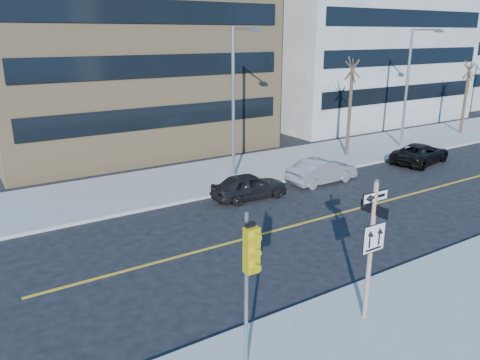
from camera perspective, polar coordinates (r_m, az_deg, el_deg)
ground at (r=15.78m, az=8.11°, el=-12.38°), size 120.00×120.00×0.00m
far_sidewalk at (r=35.92m, az=17.74°, el=4.15°), size 66.00×6.00×0.15m
road_centerline at (r=26.64m, az=22.40°, el=-0.96°), size 40.00×0.14×0.01m
sign_pole at (r=13.10m, az=15.73°, el=-7.41°), size 0.92×0.92×4.06m
traffic_signal at (r=10.32m, az=1.28°, el=-10.06°), size 0.32×0.45×4.00m
parked_car_a at (r=22.93m, az=1.14°, el=-0.75°), size 1.72×3.89×1.30m
parked_car_b at (r=25.78m, az=9.99°, el=1.09°), size 1.50×4.10×1.34m
parked_car_c at (r=31.43m, az=21.13°, el=3.05°), size 2.96×4.89×1.27m
streetlight_a at (r=24.96m, az=-0.54°, el=10.40°), size 0.55×2.25×8.00m
streetlight_b at (r=34.44m, az=20.06°, el=11.31°), size 0.55×2.25×8.00m
street_tree_west at (r=30.97m, az=13.54°, el=12.72°), size 1.80×1.80×6.35m
street_tree_east at (r=41.46m, az=26.13°, el=11.74°), size 1.80×1.80×5.75m
building_brick at (r=36.99m, az=-15.84°, el=18.64°), size 18.00×18.00×18.00m
building_grey_mid at (r=47.65m, az=12.05°, el=16.67°), size 20.00×16.00×15.00m
building_grey_far at (r=65.70m, az=23.97°, el=16.14°), size 18.00×18.00×16.00m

